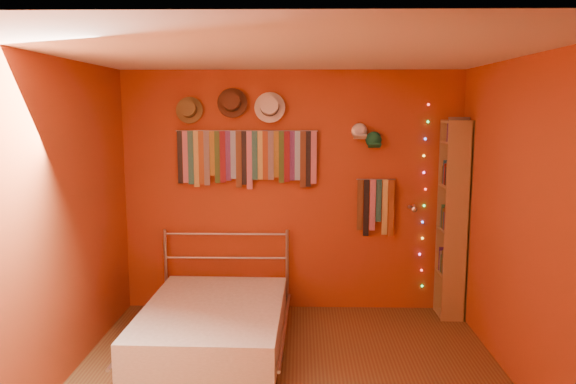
# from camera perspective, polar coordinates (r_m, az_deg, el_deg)

# --- Properties ---
(back_wall) EXTENTS (3.50, 0.02, 2.50)m
(back_wall) POSITION_cam_1_polar(r_m,az_deg,el_deg) (5.84, 0.40, 0.01)
(back_wall) COLOR maroon
(back_wall) RESTS_ON ground
(right_wall) EXTENTS (0.02, 3.50, 2.50)m
(right_wall) POSITION_cam_1_polar(r_m,az_deg,el_deg) (4.44, 23.27, -3.41)
(right_wall) COLOR maroon
(right_wall) RESTS_ON ground
(left_wall) EXTENTS (0.02, 3.50, 2.50)m
(left_wall) POSITION_cam_1_polar(r_m,az_deg,el_deg) (4.51, -22.83, -3.22)
(left_wall) COLOR maroon
(left_wall) RESTS_ON ground
(ceiling) EXTENTS (3.50, 3.50, 0.02)m
(ceiling) POSITION_cam_1_polar(r_m,az_deg,el_deg) (4.05, 0.04, 13.98)
(ceiling) COLOR white
(ceiling) RESTS_ON back_wall
(tie_rack) EXTENTS (1.45, 0.03, 0.60)m
(tie_rack) POSITION_cam_1_polar(r_m,az_deg,el_deg) (5.76, -4.24, 3.67)
(tie_rack) COLOR #A8A8AD
(tie_rack) RESTS_ON back_wall
(small_tie_rack) EXTENTS (0.40, 0.03, 0.60)m
(small_tie_rack) POSITION_cam_1_polar(r_m,az_deg,el_deg) (5.85, 8.90, -1.28)
(small_tie_rack) COLOR #A8A8AD
(small_tie_rack) RESTS_ON back_wall
(fedora_olive) EXTENTS (0.27, 0.15, 0.27)m
(fedora_olive) POSITION_cam_1_polar(r_m,az_deg,el_deg) (5.79, -10.06, 8.27)
(fedora_olive) COLOR brown
(fedora_olive) RESTS_ON back_wall
(fedora_brown) EXTENTS (0.30, 0.16, 0.30)m
(fedora_brown) POSITION_cam_1_polar(r_m,az_deg,el_deg) (5.72, -5.74, 9.09)
(fedora_brown) COLOR #4D2B1B
(fedora_brown) RESTS_ON back_wall
(fedora_white) EXTENTS (0.31, 0.17, 0.31)m
(fedora_white) POSITION_cam_1_polar(r_m,az_deg,el_deg) (5.69, -1.89, 8.67)
(fedora_white) COLOR white
(fedora_white) RESTS_ON back_wall
(cap_white) EXTENTS (0.17, 0.21, 0.17)m
(cap_white) POSITION_cam_1_polar(r_m,az_deg,el_deg) (5.76, 7.25, 6.14)
(cap_white) COLOR white
(cap_white) RESTS_ON back_wall
(cap_green) EXTENTS (0.17, 0.22, 0.17)m
(cap_green) POSITION_cam_1_polar(r_m,az_deg,el_deg) (5.78, 8.69, 5.26)
(cap_green) COLOR #186F46
(cap_green) RESTS_ON back_wall
(fairy_lights) EXTENTS (0.06, 0.02, 1.92)m
(fairy_lights) POSITION_cam_1_polar(r_m,az_deg,el_deg) (5.95, 13.64, -0.54)
(fairy_lights) COLOR #FF3333
(fairy_lights) RESTS_ON back_wall
(reading_lamp) EXTENTS (0.07, 0.28, 0.08)m
(reading_lamp) POSITION_cam_1_polar(r_m,az_deg,el_deg) (5.76, 12.62, -1.65)
(reading_lamp) COLOR #A8A8AD
(reading_lamp) RESTS_ON back_wall
(bookshelf) EXTENTS (0.25, 0.34, 2.00)m
(bookshelf) POSITION_cam_1_polar(r_m,az_deg,el_deg) (5.88, 16.75, -2.60)
(bookshelf) COLOR #A9864C
(bookshelf) RESTS_ON ground
(bed) EXTENTS (1.35, 1.81, 0.87)m
(bed) POSITION_cam_1_polar(r_m,az_deg,el_deg) (5.19, -7.58, -13.15)
(bed) COLOR #A8A8AD
(bed) RESTS_ON ground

